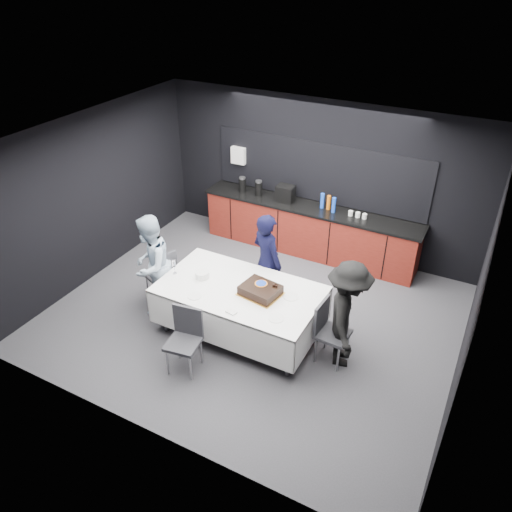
{
  "coord_description": "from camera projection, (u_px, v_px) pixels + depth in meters",
  "views": [
    {
      "loc": [
        2.9,
        -5.4,
        4.94
      ],
      "look_at": [
        0.0,
        0.1,
        1.05
      ],
      "focal_mm": 35.0,
      "sensor_mm": 36.0,
      "label": 1
    }
  ],
  "objects": [
    {
      "name": "chair_left",
      "position": [
        163.0,
        273.0,
        7.88
      ],
      "size": [
        0.55,
        0.55,
        0.92
      ],
      "color": "#303035",
      "rests_on": "ground"
    },
    {
      "name": "ground",
      "position": [
        253.0,
        316.0,
        7.82
      ],
      "size": [
        6.0,
        6.0,
        0.0
      ],
      "primitive_type": "plane",
      "color": "#444449",
      "rests_on": "ground"
    },
    {
      "name": "plate_stack",
      "position": [
        202.0,
        275.0,
        7.31
      ],
      "size": [
        0.21,
        0.21,
        0.1
      ],
      "primitive_type": "cylinder",
      "color": "white",
      "rests_on": "party_table"
    },
    {
      "name": "room_shell",
      "position": [
        253.0,
        209.0,
        6.83
      ],
      "size": [
        6.04,
        5.04,
        2.82
      ],
      "color": "white",
      "rests_on": "ground"
    },
    {
      "name": "chair_right",
      "position": [
        328.0,
        327.0,
        6.76
      ],
      "size": [
        0.45,
        0.45,
        0.92
      ],
      "color": "#303035",
      "rests_on": "ground"
    },
    {
      "name": "champagne_flute",
      "position": [
        174.0,
        264.0,
        7.35
      ],
      "size": [
        0.06,
        0.06,
        0.22
      ],
      "color": "white",
      "rests_on": "party_table"
    },
    {
      "name": "person_left",
      "position": [
        151.0,
        265.0,
        7.58
      ],
      "size": [
        0.77,
        0.9,
        1.61
      ],
      "primitive_type": "imported",
      "rotation": [
        0.0,
        0.0,
        -1.34
      ],
      "color": "#A5BACF",
      "rests_on": "ground"
    },
    {
      "name": "fork_pile",
      "position": [
        231.0,
        312.0,
        6.63
      ],
      "size": [
        0.16,
        0.11,
        0.02
      ],
      "primitive_type": "cube",
      "rotation": [
        0.0,
        0.0,
        -0.18
      ],
      "color": "white",
      "rests_on": "party_table"
    },
    {
      "name": "cake_assembly",
      "position": [
        260.0,
        290.0,
        6.95
      ],
      "size": [
        0.61,
        0.53,
        0.17
      ],
      "color": "#ECAA45",
      "rests_on": "party_table"
    },
    {
      "name": "kitchenette",
      "position": [
        309.0,
        225.0,
        9.2
      ],
      "size": [
        4.1,
        0.64,
        2.05
      ],
      "color": "#63160F",
      "rests_on": "ground"
    },
    {
      "name": "chair_near",
      "position": [
        185.0,
        335.0,
        6.63
      ],
      "size": [
        0.48,
        0.48,
        0.92
      ],
      "color": "#303035",
      "rests_on": "ground"
    },
    {
      "name": "loose_plate_right_a",
      "position": [
        291.0,
        296.0,
        6.94
      ],
      "size": [
        0.22,
        0.22,
        0.01
      ],
      "primitive_type": "cylinder",
      "color": "white",
      "rests_on": "party_table"
    },
    {
      "name": "loose_plate_right_b",
      "position": [
        276.0,
        318.0,
        6.54
      ],
      "size": [
        0.21,
        0.21,
        0.01
      ],
      "primitive_type": "cylinder",
      "color": "white",
      "rests_on": "party_table"
    },
    {
      "name": "person_center",
      "position": [
        267.0,
        262.0,
        7.66
      ],
      "size": [
        0.69,
        0.59,
        1.61
      ],
      "primitive_type": "imported",
      "rotation": [
        0.0,
        0.0,
        2.72
      ],
      "color": "black",
      "rests_on": "ground"
    },
    {
      "name": "loose_plate_near",
      "position": [
        195.0,
        296.0,
        6.95
      ],
      "size": [
        0.21,
        0.21,
        0.01
      ],
      "primitive_type": "cylinder",
      "color": "white",
      "rests_on": "party_table"
    },
    {
      "name": "person_right",
      "position": [
        347.0,
        315.0,
        6.58
      ],
      "size": [
        0.88,
        1.16,
        1.59
      ],
      "primitive_type": "imported",
      "rotation": [
        0.0,
        0.0,
        1.89
      ],
      "color": "black",
      "rests_on": "ground"
    },
    {
      "name": "loose_plate_far",
      "position": [
        252.0,
        279.0,
        7.3
      ],
      "size": [
        0.2,
        0.2,
        0.01
      ],
      "primitive_type": "cylinder",
      "color": "white",
      "rests_on": "party_table"
    },
    {
      "name": "party_table",
      "position": [
        240.0,
        296.0,
        7.18
      ],
      "size": [
        2.32,
        1.32,
        0.78
      ],
      "color": "#99999E",
      "rests_on": "ground"
    }
  ]
}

